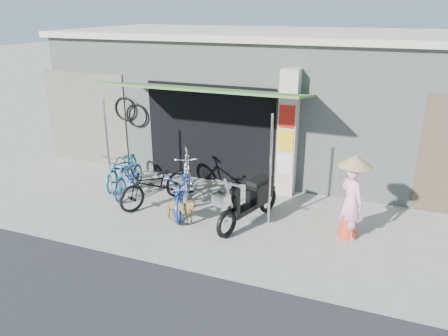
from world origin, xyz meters
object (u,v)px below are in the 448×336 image
at_px(bike_silver, 187,173).
at_px(bike_navy, 183,190).
at_px(bike_teal, 122,168).
at_px(nun, 351,198).
at_px(bike_black, 155,184).
at_px(street_dog, 181,211).
at_px(bike_blue, 129,176).
at_px(moped, 250,200).

xyz_separation_m(bike_silver, bike_navy, (0.30, -0.82, -0.07)).
relative_size(bike_teal, nun, 1.04).
bearing_deg(bike_black, bike_teal, 177.59).
bearing_deg(street_dog, nun, -79.96).
xyz_separation_m(bike_silver, street_dog, (0.53, -1.43, -0.25)).
bearing_deg(bike_blue, nun, -10.75).
xyz_separation_m(bike_black, street_dog, (0.97, -0.68, -0.18)).
xyz_separation_m(bike_teal, nun, (5.65, -0.70, 0.38)).
height_order(street_dog, nun, nun).
bearing_deg(nun, street_dog, 54.87).
xyz_separation_m(bike_teal, bike_navy, (2.10, -0.79, 0.02)).
height_order(bike_navy, moped, moped).
relative_size(bike_navy, street_dog, 2.53).
distance_m(street_dog, moped, 1.46).
distance_m(bike_teal, street_dog, 2.73).
bearing_deg(bike_blue, bike_teal, 128.72).
bearing_deg(bike_teal, street_dog, -40.76).
xyz_separation_m(bike_black, bike_silver, (0.44, 0.75, 0.07)).
bearing_deg(bike_silver, nun, -35.09).
relative_size(bike_silver, street_dog, 2.54).
xyz_separation_m(bike_black, nun, (4.29, 0.02, 0.36)).
relative_size(bike_blue, bike_black, 0.83).
xyz_separation_m(bike_teal, bike_silver, (1.80, 0.03, 0.10)).
relative_size(bike_navy, moped, 0.94).
xyz_separation_m(bike_black, moped, (2.30, -0.11, 0.04)).
height_order(bike_teal, moped, moped).
distance_m(bike_silver, nun, 3.92).
distance_m(bike_teal, bike_navy, 2.25).
bearing_deg(bike_teal, moped, -22.56).
relative_size(bike_black, bike_silver, 1.00).
bearing_deg(bike_silver, street_dog, -94.10).
height_order(bike_teal, street_dog, bike_teal).
bearing_deg(moped, bike_navy, -163.74).
relative_size(bike_teal, street_dog, 2.41).
distance_m(bike_blue, bike_black, 0.93).
bearing_deg(bike_navy, street_dog, -87.40).
height_order(bike_silver, nun, nun).
height_order(bike_teal, bike_navy, bike_navy).
bearing_deg(moped, bike_silver, 172.88).
xyz_separation_m(bike_teal, bike_black, (1.36, -0.72, 0.02)).
xyz_separation_m(bike_blue, bike_navy, (1.63, -0.35, 0.03)).
distance_m(bike_teal, moped, 3.75).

